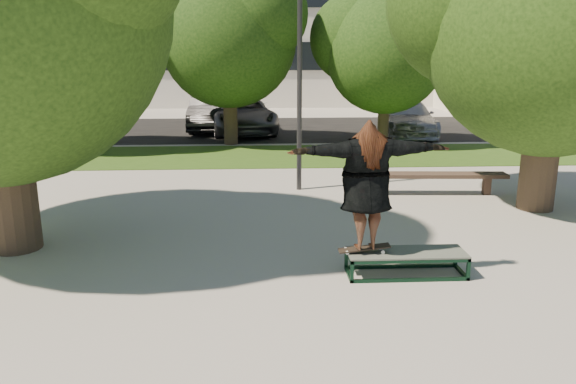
{
  "coord_description": "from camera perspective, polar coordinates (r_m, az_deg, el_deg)",
  "views": [
    {
      "loc": [
        0.02,
        -8.45,
        3.35
      ],
      "look_at": [
        0.5,
        0.6,
        1.05
      ],
      "focal_mm": 35.0,
      "sensor_mm": 36.0,
      "label": 1
    }
  ],
  "objects": [
    {
      "name": "ground",
      "position": [
        9.1,
        -2.95,
        -7.41
      ],
      "size": [
        120.0,
        120.0,
        0.0
      ],
      "primitive_type": "plane",
      "color": "gray",
      "rests_on": "ground"
    },
    {
      "name": "grass_strip",
      "position": [
        18.29,
        0.12,
        3.71
      ],
      "size": [
        30.0,
        4.0,
        0.02
      ],
      "primitive_type": "cube",
      "color": "#294B15",
      "rests_on": "ground"
    },
    {
      "name": "asphalt_strip",
      "position": [
        24.68,
        -3.04,
        6.43
      ],
      "size": [
        40.0,
        8.0,
        0.01
      ],
      "primitive_type": "cube",
      "color": "black",
      "rests_on": "ground"
    },
    {
      "name": "tree_right",
      "position": [
        12.98,
        25.08,
        16.24
      ],
      "size": [
        6.24,
        5.33,
        6.51
      ],
      "color": "#38281E",
      "rests_on": "ground"
    },
    {
      "name": "bg_tree_left",
      "position": [
        20.61,
        -22.38,
        14.27
      ],
      "size": [
        5.28,
        4.51,
        5.77
      ],
      "color": "#38281E",
      "rests_on": "ground"
    },
    {
      "name": "bg_tree_mid",
      "position": [
        20.57,
        -6.3,
        16.01
      ],
      "size": [
        5.76,
        4.92,
        6.24
      ],
      "color": "#38281E",
      "rests_on": "ground"
    },
    {
      "name": "bg_tree_right",
      "position": [
        20.5,
        9.73,
        14.43
      ],
      "size": [
        5.04,
        4.31,
        5.43
      ],
      "color": "#38281E",
      "rests_on": "ground"
    },
    {
      "name": "lamppost",
      "position": [
        13.49,
        1.19,
        13.38
      ],
      "size": [
        0.25,
        0.15,
        6.11
      ],
      "color": "#2D2D30",
      "rests_on": "ground"
    },
    {
      "name": "grind_box",
      "position": [
        8.83,
        11.88,
        -7.07
      ],
      "size": [
        1.8,
        0.6,
        0.38
      ],
      "color": "black",
      "rests_on": "ground"
    },
    {
      "name": "skater_rig",
      "position": [
        8.32,
        7.97,
        0.68
      ],
      "size": [
        2.43,
        0.83,
        2.02
      ],
      "rotation": [
        0.0,
        0.0,
        3.22
      ],
      "color": "white",
      "rests_on": "grind_box"
    },
    {
      "name": "bench",
      "position": [
        13.78,
        14.77,
        1.52
      ],
      "size": [
        3.37,
        0.65,
        0.51
      ],
      "rotation": [
        0.0,
        0.0,
        -0.06
      ],
      "color": "#443329",
      "rests_on": "ground"
    },
    {
      "name": "car_silver_a",
      "position": [
        26.2,
        -20.9,
        7.51
      ],
      "size": [
        2.42,
        4.35,
        1.4
      ],
      "primitive_type": "imported",
      "rotation": [
        0.0,
        0.0,
        0.2
      ],
      "color": "#A6A6AA",
      "rests_on": "asphalt_strip"
    },
    {
      "name": "car_dark",
      "position": [
        24.54,
        -7.73,
        8.18
      ],
      "size": [
        1.78,
        4.98,
        1.63
      ],
      "primitive_type": "imported",
      "rotation": [
        0.0,
        0.0,
        0.01
      ],
      "color": "black",
      "rests_on": "asphalt_strip"
    },
    {
      "name": "car_grey",
      "position": [
        23.63,
        -4.72,
        7.87
      ],
      "size": [
        3.17,
        5.67,
        1.5
      ],
      "primitive_type": "imported",
      "rotation": [
        0.0,
        0.0,
        0.13
      ],
      "color": "#5D5C61",
      "rests_on": "asphalt_strip"
    },
    {
      "name": "car_silver_b",
      "position": [
        23.33,
        11.97,
        7.39
      ],
      "size": [
        2.34,
        4.93,
        1.39
      ],
      "primitive_type": "imported",
      "rotation": [
        0.0,
        0.0,
        -0.08
      ],
      "color": "#A2A3A7",
      "rests_on": "asphalt_strip"
    }
  ]
}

